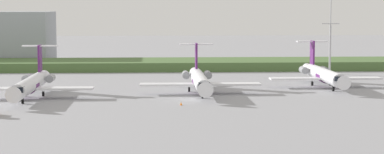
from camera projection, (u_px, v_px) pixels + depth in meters
ground_plane at (187, 82)px, 151.81m from camera, size 500.00×500.00×0.00m
grass_berm at (182, 64)px, 183.35m from camera, size 320.00×20.00×2.37m
regional_jet_nearest at (31, 84)px, 124.56m from camera, size 22.81×31.00×9.00m
regional_jet_second at (200, 80)px, 131.52m from camera, size 22.81×31.00×9.00m
regional_jet_third at (323, 74)px, 142.19m from camera, size 22.81×31.00×9.00m
antenna_mast at (330, 42)px, 168.78m from camera, size 4.40×0.50×18.88m
safety_cone_front_marker at (181, 104)px, 115.01m from camera, size 0.44×0.44×0.55m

